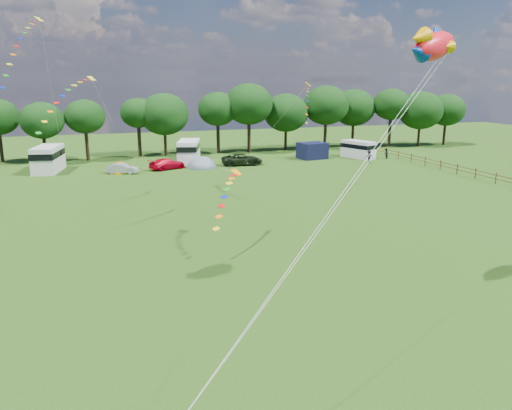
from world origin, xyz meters
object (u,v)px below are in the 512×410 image
object	(u,v)px
car_c	(167,164)
walker_b	(369,157)
campervan_c	(189,151)
walker_a	(386,154)
fish_kite	(431,46)
tent_greyblue	(202,168)
car_d	(242,159)
tent_orange	(120,172)
car_b	(122,169)
campervan_d	(358,149)
campervan_b	(48,158)

from	to	relation	value
car_c	walker_b	xyz separation A→B (m)	(26.12, -3.63, 0.18)
campervan_c	walker_a	bearing A→B (deg)	-85.19
fish_kite	walker_b	xyz separation A→B (m)	(19.65, 37.53, -11.38)
walker_a	fish_kite	bearing A→B (deg)	29.93
tent_greyblue	car_d	bearing A→B (deg)	3.08
car_c	car_d	size ratio (longest dim) A/B	0.83
tent_orange	walker_b	bearing A→B (deg)	-6.00
car_b	walker_b	xyz separation A→B (m)	(31.59, -2.27, 0.25)
car_c	campervan_d	size ratio (longest dim) A/B	0.84
tent_greyblue	fish_kite	xyz separation A→B (m)	(2.22, -40.94, 12.21)
tent_orange	walker_a	world-z (taller)	walker_a
car_c	campervan_d	bearing A→B (deg)	-111.61
car_d	walker_b	world-z (taller)	walker_b
car_d	tent_orange	bearing A→B (deg)	95.29
car_b	campervan_c	bearing A→B (deg)	-38.89
car_c	fish_kite	xyz separation A→B (m)	(6.47, -41.15, 11.56)
walker_b	tent_greyblue	bearing A→B (deg)	-0.84
walker_a	tent_orange	bearing A→B (deg)	-30.52
car_c	walker_a	world-z (taller)	walker_a
campervan_c	fish_kite	size ratio (longest dim) A/B	1.77
car_d	campervan_d	xyz separation A→B (m)	(17.39, 0.89, 0.56)
fish_kite	walker_a	world-z (taller)	fish_kite
tent_greyblue	car_b	bearing A→B (deg)	-173.26
car_c	campervan_c	bearing A→B (deg)	-62.10
car_c	campervan_c	distance (m)	5.81
car_c	walker_a	xyz separation A→B (m)	(30.32, -1.03, 0.06)
car_b	campervan_b	xyz separation A→B (m)	(-8.30, 4.18, 1.03)
fish_kite	walker_b	world-z (taller)	fish_kite
car_d	campervan_d	bearing A→B (deg)	-83.16
campervan_c	tent_greyblue	distance (m)	5.00
car_d	tent_orange	size ratio (longest dim) A/B	1.61
car_d	campervan_b	size ratio (longest dim) A/B	0.81
tent_orange	tent_greyblue	size ratio (longest dim) A/B	0.80
walker_b	tent_orange	bearing A→B (deg)	2.04
campervan_c	tent_greyblue	size ratio (longest dim) A/B	1.57
campervan_d	fish_kite	xyz separation A→B (m)	(-20.59, -42.13, 10.94)
fish_kite	walker_b	distance (m)	43.86
car_c	tent_greyblue	size ratio (longest dim) A/B	1.08
campervan_d	walker_b	distance (m)	4.72
fish_kite	walker_a	bearing A→B (deg)	35.20
campervan_d	tent_orange	distance (m)	32.80
car_d	walker_b	distance (m)	16.86
campervan_d	tent_greyblue	bearing A→B (deg)	73.51
car_c	tent_greyblue	bearing A→B (deg)	-116.48
campervan_c	tent_orange	distance (m)	10.53
campervan_c	tent_orange	size ratio (longest dim) A/B	1.95
car_c	walker_b	size ratio (longest dim) A/B	2.62
campervan_b	walker_a	size ratio (longest dim) A/B	4.54
walker_a	walker_b	distance (m)	4.95
car_d	walker_a	size ratio (longest dim) A/B	3.69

